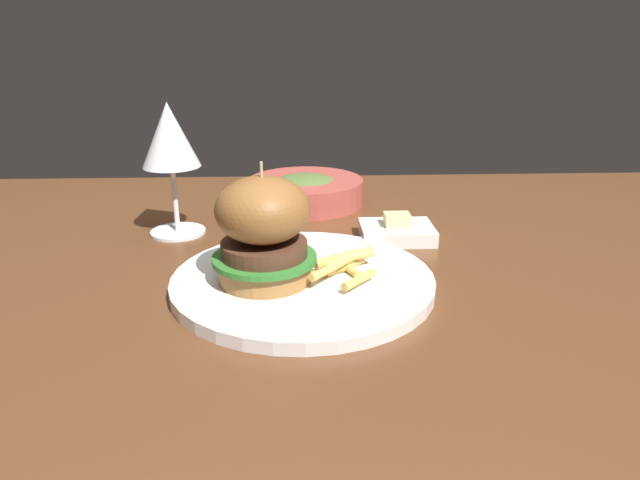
{
  "coord_description": "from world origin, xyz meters",
  "views": [
    {
      "loc": [
        -0.07,
        -0.66,
        1.01
      ],
      "look_at": [
        -0.05,
        -0.06,
        0.78
      ],
      "focal_mm": 32.0,
      "sensor_mm": 36.0,
      "label": 1
    }
  ],
  "objects_px": {
    "main_plate": "(303,281)",
    "burger_sandwich": "(263,230)",
    "butter_dish": "(397,231)",
    "soup_bowl": "(306,190)",
    "wine_glass": "(170,140)"
  },
  "relations": [
    {
      "from": "burger_sandwich",
      "to": "butter_dish",
      "type": "xyz_separation_m",
      "value": [
        0.17,
        0.16,
        -0.06
      ]
    },
    {
      "from": "butter_dish",
      "to": "soup_bowl",
      "type": "bearing_deg",
      "value": 124.4
    },
    {
      "from": "main_plate",
      "to": "burger_sandwich",
      "type": "distance_m",
      "value": 0.08
    },
    {
      "from": "soup_bowl",
      "to": "wine_glass",
      "type": "bearing_deg",
      "value": -143.1
    },
    {
      "from": "burger_sandwich",
      "to": "butter_dish",
      "type": "relative_size",
      "value": 1.33
    },
    {
      "from": "main_plate",
      "to": "soup_bowl",
      "type": "bearing_deg",
      "value": 88.33
    },
    {
      "from": "wine_glass",
      "to": "soup_bowl",
      "type": "distance_m",
      "value": 0.25
    },
    {
      "from": "main_plate",
      "to": "burger_sandwich",
      "type": "xyz_separation_m",
      "value": [
        -0.04,
        -0.01,
        0.06
      ]
    },
    {
      "from": "burger_sandwich",
      "to": "butter_dish",
      "type": "bearing_deg",
      "value": 42.8
    },
    {
      "from": "wine_glass",
      "to": "butter_dish",
      "type": "distance_m",
      "value": 0.32
    },
    {
      "from": "main_plate",
      "to": "butter_dish",
      "type": "height_order",
      "value": "butter_dish"
    },
    {
      "from": "wine_glass",
      "to": "burger_sandwich",
      "type": "bearing_deg",
      "value": -56.12
    },
    {
      "from": "wine_glass",
      "to": "butter_dish",
      "type": "xyz_separation_m",
      "value": [
        0.3,
        -0.04,
        -0.12
      ]
    },
    {
      "from": "wine_glass",
      "to": "soup_bowl",
      "type": "height_order",
      "value": "wine_glass"
    },
    {
      "from": "main_plate",
      "to": "burger_sandwich",
      "type": "bearing_deg",
      "value": -167.12
    }
  ]
}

